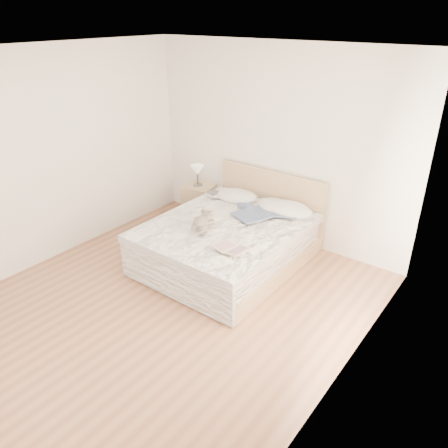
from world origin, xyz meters
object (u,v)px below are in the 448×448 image
(photo_book, at_px, (218,195))
(teddy_bear, at_px, (201,227))
(bed, at_px, (230,241))
(table_lamp, at_px, (197,171))
(nightstand, at_px, (199,202))
(childrens_book, at_px, (232,249))

(photo_book, distance_m, teddy_bear, 1.09)
(bed, distance_m, table_lamp, 1.54)
(bed, bearing_deg, teddy_bear, -106.71)
(table_lamp, bearing_deg, bed, -33.40)
(table_lamp, relative_size, teddy_bear, 0.98)
(nightstand, distance_m, teddy_bear, 1.65)
(table_lamp, bearing_deg, childrens_book, -39.79)
(photo_book, bearing_deg, bed, -38.46)
(bed, relative_size, nightstand, 3.83)
(photo_book, relative_size, teddy_bear, 0.98)
(photo_book, bearing_deg, childrens_book, -43.38)
(nightstand, xyz_separation_m, table_lamp, (-0.03, 0.01, 0.52))
(nightstand, distance_m, childrens_book, 2.20)
(bed, relative_size, childrens_book, 5.78)
(childrens_book, bearing_deg, teddy_bear, 171.55)
(photo_book, bearing_deg, nightstand, 160.41)
(bed, distance_m, photo_book, 0.88)
(bed, height_order, teddy_bear, bed)
(bed, relative_size, photo_book, 6.55)
(bed, height_order, childrens_book, bed)
(bed, relative_size, teddy_bear, 6.40)
(bed, distance_m, nightstand, 1.42)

